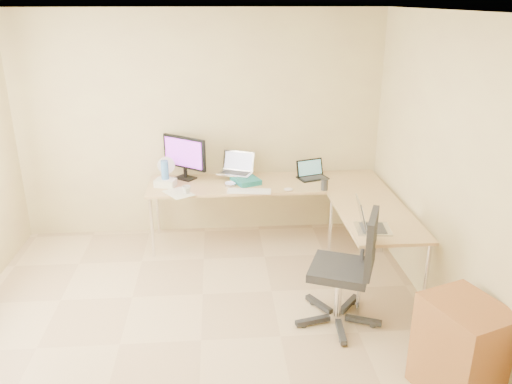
{
  "coord_description": "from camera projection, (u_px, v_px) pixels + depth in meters",
  "views": [
    {
      "loc": [
        0.17,
        -3.62,
        2.69
      ],
      "look_at": [
        0.55,
        1.1,
        0.9
      ],
      "focal_mm": 36.11,
      "sensor_mm": 36.0,
      "label": 1
    }
  ],
  "objects": [
    {
      "name": "cabinet",
      "position": [
        461.0,
        352.0,
        3.61
      ],
      "size": [
        0.61,
        0.68,
        0.77
      ],
      "primitive_type": "cube",
      "rotation": [
        0.0,
        0.0,
        0.34
      ],
      "color": "brown",
      "rests_on": "ground"
    },
    {
      "name": "desk_main",
      "position": [
        266.0,
        212.0,
        5.96
      ],
      "size": [
        2.65,
        0.7,
        0.73
      ],
      "primitive_type": "cube",
      "color": "tan",
      "rests_on": "ground"
    },
    {
      "name": "laptop_black",
      "position": [
        313.0,
        170.0,
        5.92
      ],
      "size": [
        0.39,
        0.34,
        0.21
      ],
      "primitive_type": "cube",
      "rotation": [
        0.0,
        0.0,
        0.32
      ],
      "color": "black",
      "rests_on": "desk_main"
    },
    {
      "name": "monitor",
      "position": [
        185.0,
        158.0,
        5.86
      ],
      "size": [
        0.58,
        0.51,
        0.5
      ],
      "primitive_type": "cube",
      "rotation": [
        0.0,
        0.0,
        -0.65
      ],
      "color": "black",
      "rests_on": "desk_main"
    },
    {
      "name": "water_bottle",
      "position": [
        165.0,
        173.0,
        5.68
      ],
      "size": [
        0.1,
        0.1,
        0.29
      ],
      "primitive_type": "cylinder",
      "rotation": [
        0.0,
        0.0,
        0.32
      ],
      "color": "#4A86D5",
      "rests_on": "desk_main"
    },
    {
      "name": "white_box",
      "position": [
        165.0,
        183.0,
        5.7
      ],
      "size": [
        0.26,
        0.21,
        0.08
      ],
      "primitive_type": "cube",
      "rotation": [
        0.0,
        0.0,
        -0.28
      ],
      "color": "#E9EBCC",
      "rests_on": "desk_main"
    },
    {
      "name": "mouse",
      "position": [
        288.0,
        189.0,
        5.56
      ],
      "size": [
        0.11,
        0.09,
        0.04
      ],
      "primitive_type": "ellipsoid",
      "rotation": [
        0.0,
        0.0,
        -0.23
      ],
      "color": "white",
      "rests_on": "desk_main"
    },
    {
      "name": "black_cup",
      "position": [
        324.0,
        184.0,
        5.58
      ],
      "size": [
        0.09,
        0.09,
        0.13
      ],
      "primitive_type": "cylinder",
      "rotation": [
        0.0,
        0.0,
        0.27
      ],
      "color": "#292929",
      "rests_on": "desk_main"
    },
    {
      "name": "keyboard",
      "position": [
        249.0,
        191.0,
        5.54
      ],
      "size": [
        0.48,
        0.19,
        0.02
      ],
      "primitive_type": "cube",
      "rotation": [
        0.0,
        0.0,
        -0.13
      ],
      "color": "white",
      "rests_on": "desk_main"
    },
    {
      "name": "office_chair",
      "position": [
        340.0,
        270.0,
        4.41
      ],
      "size": [
        0.83,
        0.83,
        1.06
      ],
      "primitive_type": "cube",
      "rotation": [
        0.0,
        0.0,
        -0.39
      ],
      "color": "black",
      "rests_on": "ground"
    },
    {
      "name": "ceiling",
      "position": [
        186.0,
        12.0,
        3.39
      ],
      "size": [
        4.5,
        4.5,
        0.0
      ],
      "primitive_type": "plane",
      "rotation": [
        3.14,
        0.0,
        0.0
      ],
      "color": "white",
      "rests_on": "ground"
    },
    {
      "name": "laptop_return",
      "position": [
        374.0,
        218.0,
        4.6
      ],
      "size": [
        0.39,
        0.32,
        0.24
      ],
      "primitive_type": "cube",
      "rotation": [
        0.0,
        0.0,
        1.46
      ],
      "color": "#B9B9B9",
      "rests_on": "desk_return"
    },
    {
      "name": "papers",
      "position": [
        179.0,
        193.0,
        5.5
      ],
      "size": [
        0.37,
        0.4,
        0.01
      ],
      "primitive_type": "cube",
      "rotation": [
        0.0,
        0.0,
        0.56
      ],
      "color": "silver",
      "rests_on": "desk_main"
    },
    {
      "name": "floor",
      "position": [
        201.0,
        340.0,
        4.31
      ],
      "size": [
        4.5,
        4.5,
        0.0
      ],
      "primitive_type": "plane",
      "color": "#CDB184",
      "rests_on": "ground"
    },
    {
      "name": "cd_stack",
      "position": [
        230.0,
        184.0,
        5.72
      ],
      "size": [
        0.13,
        0.13,
        0.03
      ],
      "primitive_type": "cylinder",
      "rotation": [
        0.0,
        0.0,
        -0.0
      ],
      "color": "#B4B0C5",
      "rests_on": "desk_main"
    },
    {
      "name": "wall_right",
      "position": [
        465.0,
        188.0,
        4.01
      ],
      "size": [
        0.0,
        4.5,
        4.5
      ],
      "primitive_type": "plane",
      "rotation": [
        1.57,
        0.0,
        -1.57
      ],
      "color": "beige",
      "rests_on": "ground"
    },
    {
      "name": "mug",
      "position": [
        187.0,
        190.0,
        5.47
      ],
      "size": [
        0.1,
        0.1,
        0.09
      ],
      "primitive_type": "imported",
      "rotation": [
        0.0,
        0.0,
        -0.03
      ],
      "color": "beige",
      "rests_on": "desk_main"
    },
    {
      "name": "laptop_center",
      "position": [
        236.0,
        164.0,
        5.9
      ],
      "size": [
        0.46,
        0.42,
        0.24
      ],
      "primitive_type": "cube",
      "rotation": [
        0.0,
        0.0,
        -0.42
      ],
      "color": "silver",
      "rests_on": "desk_main"
    },
    {
      "name": "wall_back",
      "position": [
        201.0,
        126.0,
        5.95
      ],
      "size": [
        4.5,
        0.0,
        4.5
      ],
      "primitive_type": "plane",
      "rotation": [
        1.57,
        0.0,
        0.0
      ],
      "color": "beige",
      "rests_on": "ground"
    },
    {
      "name": "desk_return",
      "position": [
        373.0,
        248.0,
        5.1
      ],
      "size": [
        0.7,
        1.3,
        0.73
      ],
      "primitive_type": "cube",
      "color": "tan",
      "rests_on": "ground"
    },
    {
      "name": "book_stack",
      "position": [
        246.0,
        180.0,
        5.83
      ],
      "size": [
        0.36,
        0.41,
        0.06
      ],
      "primitive_type": "cube",
      "rotation": [
        0.0,
        0.0,
        0.38
      ],
      "color": "#166260",
      "rests_on": "desk_main"
    },
    {
      "name": "desk_fan",
      "position": [
        167.0,
        169.0,
        5.89
      ],
      "size": [
        0.24,
        0.24,
        0.25
      ],
      "primitive_type": "cylinder",
      "rotation": [
        0.0,
        0.0,
        0.28
      ],
      "color": "white",
      "rests_on": "desk_main"
    }
  ]
}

